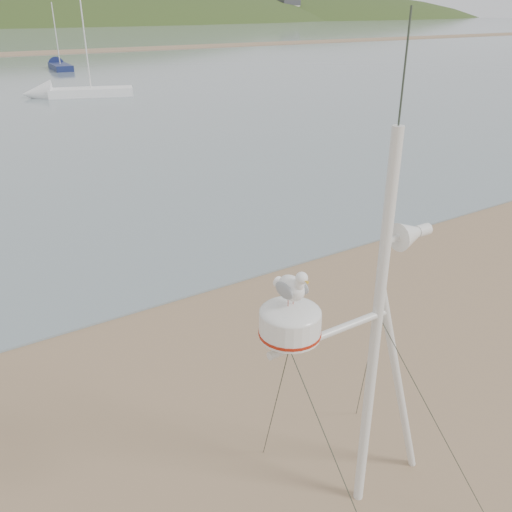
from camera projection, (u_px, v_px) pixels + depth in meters
ground at (128, 503)px, 6.26m from camera, size 560.00×560.00×0.00m
mast_rig at (366, 417)px, 5.73m from camera, size 2.32×2.48×5.24m
sailboat_blue_far at (58, 65)px, 50.34m from camera, size 2.01×6.18×6.07m
sailboat_white_near at (63, 93)px, 34.15m from camera, size 6.93×3.76×6.73m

